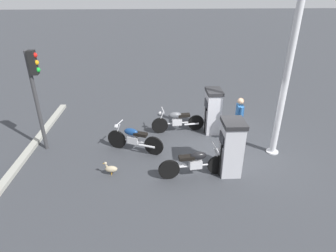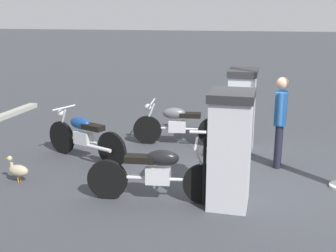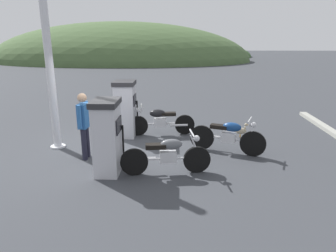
{
  "view_description": "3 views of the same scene",
  "coord_description": "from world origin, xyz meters",
  "px_view_note": "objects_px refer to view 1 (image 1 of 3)",
  "views": [
    {
      "loc": [
        2.4,
        8.21,
        5.05
      ],
      "look_at": [
        1.91,
        -0.04,
        0.9
      ],
      "focal_mm": 30.41,
      "sensor_mm": 36.0,
      "label": 1
    },
    {
      "loc": [
        -0.25,
        7.14,
        2.74
      ],
      "look_at": [
        1.34,
        0.21,
        0.83
      ],
      "focal_mm": 45.38,
      "sensor_mm": 36.0,
      "label": 2
    },
    {
      "loc": [
        1.6,
        -7.67,
        2.94
      ],
      "look_at": [
        1.48,
        0.14,
        0.66
      ],
      "focal_mm": 32.99,
      "sensor_mm": 36.0,
      "label": 3
    }
  ],
  "objects_px": {
    "motorcycle_far_pump": "(195,163)",
    "attendant_person": "(239,117)",
    "wandering_duck": "(111,169)",
    "motorcycle_near_pump": "(177,121)",
    "motorcycle_extra": "(134,139)",
    "roadside_traffic_light": "(35,84)",
    "fuel_pump_far": "(231,147)",
    "canopy_support_pole": "(285,87)",
    "fuel_pump_near": "(213,111)"
  },
  "relations": [
    {
      "from": "motorcycle_extra",
      "to": "attendant_person",
      "type": "relative_size",
      "value": 1.14
    },
    {
      "from": "motorcycle_extra",
      "to": "roadside_traffic_light",
      "type": "xyz_separation_m",
      "value": [
        2.93,
        -0.35,
        1.81
      ]
    },
    {
      "from": "roadside_traffic_light",
      "to": "motorcycle_extra",
      "type": "bearing_deg",
      "value": 173.25
    },
    {
      "from": "wandering_duck",
      "to": "motorcycle_extra",
      "type": "bearing_deg",
      "value": -115.48
    },
    {
      "from": "canopy_support_pole",
      "to": "motorcycle_far_pump",
      "type": "bearing_deg",
      "value": 22.47
    },
    {
      "from": "motorcycle_extra",
      "to": "attendant_person",
      "type": "distance_m",
      "value": 3.66
    },
    {
      "from": "motorcycle_far_pump",
      "to": "canopy_support_pole",
      "type": "distance_m",
      "value": 3.54
    },
    {
      "from": "motorcycle_extra",
      "to": "wandering_duck",
      "type": "xyz_separation_m",
      "value": [
        0.62,
        1.3,
        -0.26
      ]
    },
    {
      "from": "fuel_pump_near",
      "to": "motorcycle_extra",
      "type": "distance_m",
      "value": 3.16
    },
    {
      "from": "fuel_pump_near",
      "to": "roadside_traffic_light",
      "type": "distance_m",
      "value": 6.04
    },
    {
      "from": "fuel_pump_near",
      "to": "motorcycle_near_pump",
      "type": "relative_size",
      "value": 0.83
    },
    {
      "from": "fuel_pump_near",
      "to": "wandering_duck",
      "type": "distance_m",
      "value": 4.38
    },
    {
      "from": "motorcycle_far_pump",
      "to": "roadside_traffic_light",
      "type": "height_order",
      "value": "roadside_traffic_light"
    },
    {
      "from": "motorcycle_near_pump",
      "to": "roadside_traffic_light",
      "type": "distance_m",
      "value": 4.95
    },
    {
      "from": "fuel_pump_near",
      "to": "fuel_pump_far",
      "type": "height_order",
      "value": "fuel_pump_far"
    },
    {
      "from": "wandering_duck",
      "to": "motorcycle_far_pump",
      "type": "bearing_deg",
      "value": 175.35
    },
    {
      "from": "fuel_pump_near",
      "to": "motorcycle_near_pump",
      "type": "distance_m",
      "value": 1.36
    },
    {
      "from": "motorcycle_far_pump",
      "to": "motorcycle_extra",
      "type": "distance_m",
      "value": 2.35
    },
    {
      "from": "fuel_pump_near",
      "to": "attendant_person",
      "type": "bearing_deg",
      "value": 131.4
    },
    {
      "from": "motorcycle_extra",
      "to": "motorcycle_far_pump",
      "type": "bearing_deg",
      "value": 140.49
    },
    {
      "from": "motorcycle_far_pump",
      "to": "wandering_duck",
      "type": "xyz_separation_m",
      "value": [
        2.43,
        -0.2,
        -0.23
      ]
    },
    {
      "from": "fuel_pump_far",
      "to": "motorcycle_far_pump",
      "type": "height_order",
      "value": "fuel_pump_far"
    },
    {
      "from": "fuel_pump_far",
      "to": "wandering_duck",
      "type": "distance_m",
      "value": 3.54
    },
    {
      "from": "motorcycle_near_pump",
      "to": "motorcycle_extra",
      "type": "height_order",
      "value": "motorcycle_extra"
    },
    {
      "from": "motorcycle_far_pump",
      "to": "roadside_traffic_light",
      "type": "xyz_separation_m",
      "value": [
        4.75,
        -1.84,
        1.84
      ]
    },
    {
      "from": "attendant_person",
      "to": "motorcycle_near_pump",
      "type": "bearing_deg",
      "value": -23.21
    },
    {
      "from": "motorcycle_far_pump",
      "to": "wandering_duck",
      "type": "height_order",
      "value": "motorcycle_far_pump"
    },
    {
      "from": "wandering_duck",
      "to": "roadside_traffic_light",
      "type": "relative_size",
      "value": 0.13
    },
    {
      "from": "roadside_traffic_light",
      "to": "wandering_duck",
      "type": "bearing_deg",
      "value": 144.54
    },
    {
      "from": "fuel_pump_far",
      "to": "roadside_traffic_light",
      "type": "xyz_separation_m",
      "value": [
        5.79,
        -1.71,
        1.43
      ]
    },
    {
      "from": "motorcycle_near_pump",
      "to": "canopy_support_pole",
      "type": "relative_size",
      "value": 0.42
    },
    {
      "from": "attendant_person",
      "to": "canopy_support_pole",
      "type": "height_order",
      "value": "canopy_support_pole"
    },
    {
      "from": "wandering_duck",
      "to": "fuel_pump_far",
      "type": "bearing_deg",
      "value": 178.96
    },
    {
      "from": "fuel_pump_near",
      "to": "motorcycle_far_pump",
      "type": "relative_size",
      "value": 0.81
    },
    {
      "from": "fuel_pump_far",
      "to": "motorcycle_far_pump",
      "type": "relative_size",
      "value": 0.82
    },
    {
      "from": "motorcycle_far_pump",
      "to": "attendant_person",
      "type": "bearing_deg",
      "value": -132.55
    },
    {
      "from": "motorcycle_extra",
      "to": "motorcycle_near_pump",
      "type": "bearing_deg",
      "value": -139.67
    },
    {
      "from": "fuel_pump_far",
      "to": "attendant_person",
      "type": "bearing_deg",
      "value": -112.16
    },
    {
      "from": "motorcycle_near_pump",
      "to": "attendant_person",
      "type": "height_order",
      "value": "attendant_person"
    },
    {
      "from": "fuel_pump_far",
      "to": "motorcycle_far_pump",
      "type": "bearing_deg",
      "value": 7.34
    },
    {
      "from": "attendant_person",
      "to": "wandering_duck",
      "type": "xyz_separation_m",
      "value": [
        4.22,
        1.75,
        -0.73
      ]
    },
    {
      "from": "motorcycle_near_pump",
      "to": "roadside_traffic_light",
      "type": "xyz_separation_m",
      "value": [
        4.49,
        0.98,
        1.84
      ]
    },
    {
      "from": "fuel_pump_near",
      "to": "attendant_person",
      "type": "height_order",
      "value": "fuel_pump_near"
    },
    {
      "from": "fuel_pump_near",
      "to": "motorcycle_far_pump",
      "type": "xyz_separation_m",
      "value": [
        1.05,
        2.78,
        -0.4
      ]
    },
    {
      "from": "roadside_traffic_light",
      "to": "canopy_support_pole",
      "type": "height_order",
      "value": "canopy_support_pole"
    },
    {
      "from": "motorcycle_far_pump",
      "to": "attendant_person",
      "type": "xyz_separation_m",
      "value": [
        -1.78,
        -1.94,
        0.5
      ]
    },
    {
      "from": "roadside_traffic_light",
      "to": "canopy_support_pole",
      "type": "xyz_separation_m",
      "value": [
        -7.54,
        0.69,
        0.01
      ]
    },
    {
      "from": "fuel_pump_far",
      "to": "motorcycle_near_pump",
      "type": "xyz_separation_m",
      "value": [
        1.3,
        -2.68,
        -0.41
      ]
    },
    {
      "from": "canopy_support_pole",
      "to": "motorcycle_near_pump",
      "type": "bearing_deg",
      "value": -28.62
    },
    {
      "from": "motorcycle_extra",
      "to": "wandering_duck",
      "type": "height_order",
      "value": "motorcycle_extra"
    }
  ]
}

